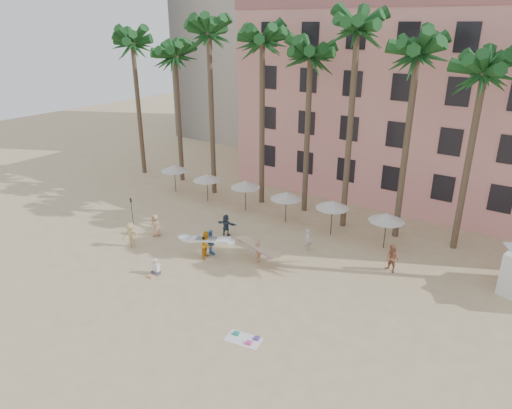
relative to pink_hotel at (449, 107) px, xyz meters
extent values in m
plane|color=#D1B789|center=(-7.00, -26.00, -8.00)|extent=(120.00, 120.00, 0.00)
cube|color=#EC9C8F|center=(0.00, 0.00, 0.00)|extent=(35.00, 14.00, 16.00)
cylinder|color=brown|center=(-27.00, -11.00, -1.50)|extent=(0.44, 0.44, 13.00)
cylinder|color=brown|center=(-22.00, -10.50, -2.00)|extent=(0.44, 0.44, 12.00)
cylinder|color=brown|center=(-17.00, -11.50, -1.00)|extent=(0.44, 0.44, 14.00)
cylinder|color=brown|center=(-12.00, -11.00, -1.25)|extent=(0.44, 0.44, 13.50)
cylinder|color=brown|center=(-8.00, -10.50, -1.75)|extent=(0.44, 0.44, 12.50)
cylinder|color=brown|center=(-4.00, -11.50, -0.75)|extent=(0.44, 0.44, 14.50)
cylinder|color=brown|center=(0.00, -11.00, -1.50)|extent=(0.44, 0.44, 13.00)
cylinder|color=brown|center=(4.00, -10.50, -2.00)|extent=(0.44, 0.44, 12.00)
cylinder|color=#332B23|center=(-20.00, -13.50, -6.75)|extent=(0.07, 0.07, 2.50)
cone|color=beige|center=(-20.00, -13.50, -5.65)|extent=(2.50, 2.50, 0.55)
cylinder|color=#332B23|center=(-16.00, -13.60, -6.80)|extent=(0.07, 0.07, 2.40)
cone|color=beige|center=(-16.00, -13.60, -5.75)|extent=(2.50, 2.50, 0.55)
cylinder|color=#332B23|center=(-12.00, -13.40, -6.75)|extent=(0.07, 0.07, 2.50)
cone|color=beige|center=(-12.00, -13.40, -5.65)|extent=(2.50, 2.50, 0.55)
cylinder|color=#332B23|center=(-8.00, -13.50, -6.80)|extent=(0.07, 0.07, 2.40)
cone|color=beige|center=(-8.00, -13.50, -5.75)|extent=(2.50, 2.50, 0.55)
cylinder|color=#332B23|center=(-4.00, -13.60, -6.70)|extent=(0.07, 0.07, 2.60)
cone|color=beige|center=(-4.00, -13.60, -5.55)|extent=(2.50, 2.50, 0.55)
cylinder|color=#332B23|center=(0.00, -13.40, -6.75)|extent=(0.07, 0.07, 2.50)
cone|color=beige|center=(0.00, -13.40, -5.65)|extent=(2.50, 2.50, 0.55)
cube|color=white|center=(-2.15, -27.08, -7.99)|extent=(1.95, 1.30, 0.02)
cube|color=#208E79|center=(-2.68, -26.97, -7.93)|extent=(0.34, 0.30, 0.10)
cube|color=#FA459D|center=(-1.72, -27.20, -7.92)|extent=(0.31, 0.27, 0.12)
cube|color=#593F97|center=(-1.61, -26.68, -7.94)|extent=(0.31, 0.34, 0.08)
imported|color=tan|center=(-6.08, -20.13, -7.20)|extent=(0.44, 0.62, 1.60)
cube|color=#D2B483|center=(-6.08, -20.13, -6.88)|extent=(3.20, 1.28, 0.37)
imported|color=orange|center=(-9.27, -21.53, -7.04)|extent=(0.97, 1.10, 1.91)
cube|color=white|center=(-9.27, -21.53, -6.66)|extent=(3.23, 1.89, 0.32)
imported|color=tan|center=(-14.58, -23.43, -7.07)|extent=(1.38, 1.24, 1.85)
imported|color=#558CC6|center=(-9.29, -21.07, -7.08)|extent=(1.16, 0.90, 1.83)
imported|color=#2D3C4E|center=(-10.36, -18.09, -7.18)|extent=(1.59, 0.79, 1.64)
imported|color=beige|center=(-4.19, -16.76, -7.20)|extent=(0.67, 0.68, 1.59)
imported|color=tan|center=(-14.56, -21.16, -7.15)|extent=(0.86, 0.60, 1.69)
imported|color=#9C5C41|center=(1.55, -16.30, -7.08)|extent=(1.05, 0.92, 1.84)
cylinder|color=black|center=(-17.51, -20.79, -6.95)|extent=(0.04, 0.04, 2.10)
cube|color=black|center=(-17.51, -20.79, -5.95)|extent=(0.18, 0.03, 0.35)
cube|color=#3F3F4C|center=(-10.43, -25.12, -7.88)|extent=(0.45, 0.42, 0.24)
cube|color=tan|center=(-10.43, -25.47, -7.94)|extent=(0.40, 0.45, 0.12)
cube|color=white|center=(-10.43, -25.07, -7.50)|extent=(0.44, 0.26, 0.55)
sphere|color=tan|center=(-10.43, -25.07, -7.09)|extent=(0.24, 0.24, 0.24)
camera|label=1|loc=(9.05, -42.00, 6.71)|focal=32.00mm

